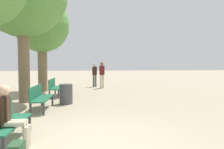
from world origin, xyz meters
The scene contains 9 objects.
ground_plane centered at (0.00, 0.00, 0.00)m, with size 80.00×80.00×0.00m, color tan.
bench_row_0 centered at (-1.78, 0.05, 0.50)m, with size 0.49×1.68×0.87m.
bench_row_1 centered at (-1.78, 3.24, 0.50)m, with size 0.49×1.68×0.87m.
bench_row_2 centered at (-1.78, 6.42, 0.50)m, with size 0.49×1.68×0.87m.
tree_row_2 centered at (-2.77, 8.41, 3.76)m, with size 3.12×3.12×5.38m.
person_seated centered at (-1.55, -0.21, 0.66)m, with size 0.58×0.33×1.25m.
pedestrian_near centered at (0.27, 10.48, 0.92)m, with size 0.32×0.23×1.60m.
pedestrian_mid centered at (0.73, 9.62, 0.98)m, with size 0.35×0.26×1.71m.
trash_bin centered at (-0.99, 4.36, 0.40)m, with size 0.53×0.53×0.80m.
Camera 1 is at (0.02, -4.58, 1.68)m, focal length 35.00 mm.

